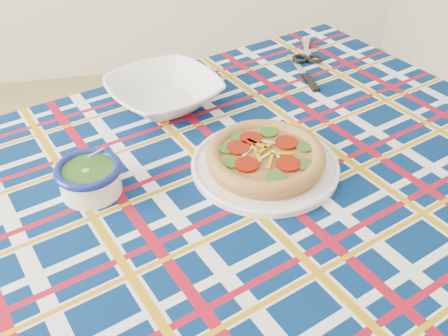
{
  "coord_description": "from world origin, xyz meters",
  "views": [
    {
      "loc": [
        0.13,
        -1.16,
        1.57
      ],
      "look_at": [
        0.32,
        -0.27,
        0.86
      ],
      "focal_mm": 40.0,
      "sensor_mm": 36.0,
      "label": 1
    }
  ],
  "objects": [
    {
      "name": "floor",
      "position": [
        0.0,
        0.0,
        0.0
      ],
      "size": [
        4.0,
        4.0,
        0.0
      ],
      "primitive_type": "plane",
      "color": "#9E8251",
      "rests_on": "ground"
    },
    {
      "name": "main_focaccia_plate",
      "position": [
        0.42,
        -0.27,
        0.88
      ],
      "size": [
        0.45,
        0.45,
        0.07
      ],
      "primitive_type": null,
      "rotation": [
        0.0,
        0.0,
        0.33
      ],
      "color": "olive",
      "rests_on": "tablecloth"
    },
    {
      "name": "tablecloth",
      "position": [
        0.24,
        -0.32,
        0.78
      ],
      "size": [
        2.11,
        1.73,
        0.12
      ],
      "primitive_type": null,
      "rotation": [
        0.0,
        0.0,
        0.37
      ],
      "color": "#041E4C",
      "rests_on": "dining_table"
    },
    {
      "name": "table_knife",
      "position": [
        0.66,
        0.22,
        0.85
      ],
      "size": [
        0.03,
        0.27,
        0.01
      ],
      "primitive_type": null,
      "rotation": [
        0.0,
        0.0,
        1.58
      ],
      "color": "silver",
      "rests_on": "tablecloth"
    },
    {
      "name": "kitchen_scissors",
      "position": [
        0.73,
        0.34,
        0.85
      ],
      "size": [
        0.17,
        0.24,
        0.02
      ],
      "primitive_type": null,
      "rotation": [
        0.0,
        0.0,
        1.27
      ],
      "color": "silver",
      "rests_on": "tablecloth"
    },
    {
      "name": "dining_table",
      "position": [
        0.24,
        -0.32,
        0.76
      ],
      "size": [
        2.07,
        1.69,
        0.84
      ],
      "rotation": [
        0.0,
        0.0,
        0.37
      ],
      "color": "brown",
      "rests_on": "floor"
    },
    {
      "name": "pesto_bowl",
      "position": [
        0.02,
        -0.27,
        0.89
      ],
      "size": [
        0.2,
        0.2,
        0.09
      ],
      "primitive_type": null,
      "rotation": [
        0.0,
        0.0,
        0.45
      ],
      "color": "#1A3C10",
      "rests_on": "tablecloth"
    },
    {
      "name": "serving_bowl",
      "position": [
        0.22,
        0.08,
        0.88
      ],
      "size": [
        0.4,
        0.4,
        0.07
      ],
      "primitive_type": "imported",
      "rotation": [
        0.0,
        0.0,
        0.41
      ],
      "color": "white",
      "rests_on": "tablecloth"
    }
  ]
}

